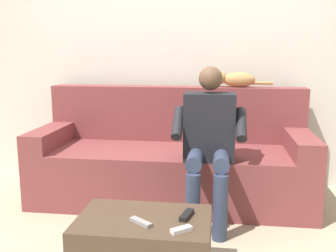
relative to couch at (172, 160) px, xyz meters
name	(u,v)px	position (x,y,z in m)	size (l,w,h in m)	color
ground_plane	(159,237)	(0.00, 0.76, -0.32)	(8.00, 8.00, 0.00)	tan
back_wall	(179,33)	(0.00, -0.49, 1.07)	(5.27, 0.06, 2.79)	beige
couch	(172,160)	(0.00, 0.00, 0.00)	(2.25, 0.85, 0.93)	brown
coffee_table	(144,249)	(0.00, 1.25, -0.15)	(0.71, 0.47, 0.36)	#4C3828
person_solo_seated	(209,137)	(-0.32, 0.44, 0.31)	(0.52, 0.53, 1.13)	black
cat_on_backrest	(235,79)	(-0.51, -0.27, 0.67)	(0.50, 0.12, 0.14)	#B7844C
remote_white	(181,230)	(-0.22, 1.39, 0.04)	(0.11, 0.04, 0.02)	white
remote_gray	(141,222)	(0.00, 1.33, 0.04)	(0.14, 0.04, 0.02)	gray
remote_black	(187,215)	(-0.23, 1.21, 0.05)	(0.14, 0.04, 0.02)	black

